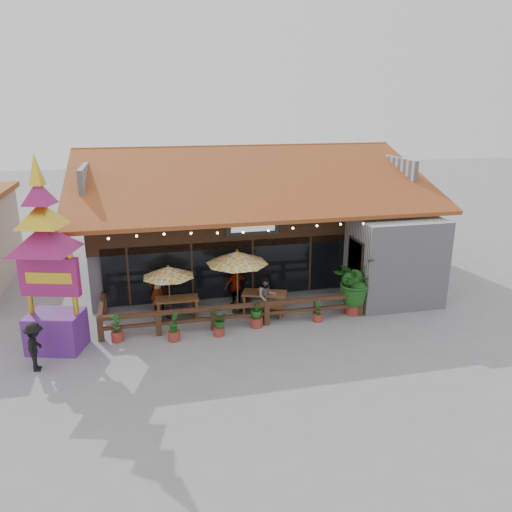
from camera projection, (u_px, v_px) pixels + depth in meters
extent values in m
plane|color=gray|center=(276.00, 318.00, 19.45)|extent=(100.00, 100.00, 0.00)
cube|color=#A5A5AA|center=(240.00, 227.00, 25.38)|extent=(14.00, 10.00, 4.00)
cube|color=#382212|center=(228.00, 229.00, 19.98)|extent=(11.00, 0.16, 1.60)
cube|color=black|center=(229.00, 269.00, 20.46)|extent=(10.00, 0.12, 2.40)
cube|color=#ECA86A|center=(228.00, 268.00, 20.64)|extent=(9.80, 0.05, 2.20)
cube|color=#A5A5AA|center=(394.00, 260.00, 20.67)|extent=(3.50, 2.70, 3.60)
cube|color=red|center=(355.00, 259.00, 20.08)|extent=(0.06, 1.20, 1.50)
cube|color=#382212|center=(355.00, 259.00, 20.08)|extent=(0.04, 1.34, 1.64)
cube|color=#994B22|center=(255.00, 180.00, 21.27)|extent=(15.50, 7.05, 2.37)
cube|color=#994B22|center=(227.00, 162.00, 27.79)|extent=(15.50, 7.05, 2.37)
cube|color=#994B22|center=(239.00, 146.00, 24.20)|extent=(15.50, 0.30, 0.12)
cube|color=#A5A5AA|center=(91.00, 178.00, 23.07)|extent=(0.20, 9.00, 1.80)
cube|color=#A5A5AA|center=(370.00, 169.00, 26.11)|extent=(0.20, 9.00, 1.80)
cube|color=black|center=(253.00, 228.00, 20.08)|extent=(2.20, 0.10, 0.55)
cube|color=silver|center=(253.00, 229.00, 20.03)|extent=(1.80, 0.02, 0.25)
cube|color=#382212|center=(128.00, 277.00, 19.55)|extent=(0.08, 0.08, 2.40)
cube|color=#382212|center=(192.00, 272.00, 20.09)|extent=(0.08, 0.08, 2.40)
cube|color=#382212|center=(253.00, 268.00, 20.64)|extent=(0.08, 0.08, 2.40)
cube|color=#382212|center=(310.00, 263.00, 21.18)|extent=(0.08, 0.08, 2.40)
sphere|color=#FDDE8B|center=(108.00, 239.00, 17.18)|extent=(0.09, 0.09, 0.09)
sphere|color=#FDDE8B|center=(137.00, 236.00, 17.38)|extent=(0.09, 0.09, 0.09)
sphere|color=#FDDE8B|center=(164.00, 234.00, 17.58)|extent=(0.09, 0.09, 0.09)
sphere|color=#FDDE8B|center=(191.00, 233.00, 17.80)|extent=(0.09, 0.09, 0.09)
sphere|color=#FDDE8B|center=(217.00, 233.00, 18.01)|extent=(0.09, 0.09, 0.09)
sphere|color=#FDDE8B|center=(243.00, 232.00, 18.23)|extent=(0.09, 0.09, 0.09)
sphere|color=#FDDE8B|center=(268.00, 231.00, 18.43)|extent=(0.09, 0.09, 0.09)
sphere|color=#FDDE8B|center=(293.00, 228.00, 18.63)|extent=(0.09, 0.09, 0.09)
sphere|color=#FDDE8B|center=(317.00, 226.00, 18.82)|extent=(0.09, 0.09, 0.09)
sphere|color=#FDDE8B|center=(341.00, 224.00, 19.02)|extent=(0.09, 0.09, 0.09)
sphere|color=#FDDE8B|center=(364.00, 224.00, 19.24)|extent=(0.09, 0.09, 0.09)
cube|color=#482919|center=(100.00, 329.00, 17.45)|extent=(0.20, 0.20, 0.90)
cube|color=#482919|center=(158.00, 324.00, 17.88)|extent=(0.20, 0.20, 0.90)
cube|color=#482919|center=(214.00, 318.00, 18.31)|extent=(0.20, 0.20, 0.90)
cube|color=#482919|center=(266.00, 313.00, 18.75)|extent=(0.20, 0.20, 0.90)
cube|color=#482919|center=(317.00, 309.00, 19.18)|extent=(0.20, 0.20, 0.90)
cube|color=#482919|center=(360.00, 305.00, 19.57)|extent=(0.20, 0.20, 0.90)
cube|color=#482919|center=(238.00, 306.00, 18.39)|extent=(9.80, 0.16, 0.14)
cube|color=#482919|center=(238.00, 316.00, 18.51)|extent=(9.80, 0.12, 0.12)
cube|color=#482919|center=(102.00, 305.00, 18.49)|extent=(0.16, 2.50, 0.14)
cube|color=#482919|center=(104.00, 303.00, 19.68)|extent=(0.20, 0.20, 0.90)
cylinder|color=brown|center=(169.00, 293.00, 19.22)|extent=(0.05, 0.05, 2.02)
cone|color=gold|center=(168.00, 272.00, 18.97)|extent=(2.60, 2.60, 0.39)
sphere|color=brown|center=(168.00, 266.00, 18.90)|extent=(0.09, 0.09, 0.09)
cylinder|color=black|center=(171.00, 317.00, 19.51)|extent=(0.39, 0.39, 0.05)
cylinder|color=brown|center=(237.00, 283.00, 19.63)|extent=(0.06, 0.06, 2.46)
cone|color=gold|center=(237.00, 257.00, 19.32)|extent=(3.11, 3.11, 0.48)
sphere|color=brown|center=(237.00, 251.00, 19.24)|extent=(0.11, 0.11, 0.11)
cylinder|color=black|center=(238.00, 311.00, 19.98)|extent=(0.47, 0.47, 0.06)
cube|color=brown|center=(177.00, 299.00, 19.32)|extent=(1.66, 0.81, 0.06)
cube|color=brown|center=(159.00, 309.00, 19.29)|extent=(0.10, 0.72, 0.76)
cube|color=brown|center=(196.00, 306.00, 19.58)|extent=(0.10, 0.72, 0.76)
cube|color=brown|center=(178.00, 312.00, 18.88)|extent=(1.65, 0.32, 0.05)
cube|color=brown|center=(176.00, 301.00, 19.94)|extent=(1.65, 0.32, 0.05)
cube|color=brown|center=(264.00, 293.00, 19.78)|extent=(1.91, 1.39, 0.07)
cube|color=brown|center=(246.00, 302.00, 20.00)|extent=(0.36, 0.74, 0.80)
cube|color=brown|center=(283.00, 304.00, 19.79)|extent=(0.36, 0.74, 0.80)
cube|color=brown|center=(262.00, 307.00, 19.31)|extent=(1.73, 0.91, 0.05)
cube|color=brown|center=(266.00, 295.00, 20.44)|extent=(1.73, 0.91, 0.05)
cube|color=#5A227F|center=(57.00, 331.00, 16.82)|extent=(2.03, 1.74, 1.30)
cube|color=#931B5F|center=(49.00, 277.00, 16.24)|extent=(1.95, 0.81, 1.30)
cube|color=gold|center=(49.00, 278.00, 16.10)|extent=(1.47, 0.46, 0.38)
cylinder|color=gold|center=(25.00, 285.00, 16.14)|extent=(0.17, 0.17, 2.17)
cylinder|color=gold|center=(75.00, 281.00, 16.47)|extent=(0.17, 0.17, 2.17)
pyramid|color=#931B5F|center=(43.00, 225.00, 15.73)|extent=(3.23, 3.23, 0.87)
pyramid|color=gold|center=(40.00, 203.00, 15.53)|extent=(2.29, 2.29, 0.76)
pyramid|color=#931B5F|center=(37.00, 180.00, 15.32)|extent=(1.48, 1.48, 0.76)
pyramid|color=gold|center=(34.00, 153.00, 15.08)|extent=(0.67, 0.67, 0.98)
cylinder|color=maroon|center=(353.00, 308.00, 19.80)|extent=(0.64, 0.64, 0.47)
imported|color=#1F5317|center=(355.00, 280.00, 19.45)|extent=(2.28, 2.27, 1.92)
sphere|color=#1F5317|center=(359.00, 289.00, 19.49)|extent=(0.64, 0.64, 0.64)
sphere|color=#1F5317|center=(350.00, 282.00, 19.60)|extent=(0.55, 0.55, 0.55)
imported|color=#382212|center=(158.00, 290.00, 19.80)|extent=(0.76, 0.62, 1.81)
imported|color=#382212|center=(266.00, 296.00, 19.44)|extent=(0.80, 0.63, 1.62)
imported|color=#382212|center=(236.00, 286.00, 20.36)|extent=(1.08, 0.65, 1.73)
imported|color=black|center=(35.00, 347.00, 15.44)|extent=(0.59, 1.02, 1.58)
cylinder|color=maroon|center=(117.00, 337.00, 17.51)|extent=(0.42, 0.42, 0.34)
imported|color=#1F5317|center=(116.00, 323.00, 17.36)|extent=(0.44, 0.38, 0.70)
cylinder|color=maroon|center=(174.00, 336.00, 17.57)|extent=(0.43, 0.43, 0.35)
imported|color=#1F5317|center=(173.00, 322.00, 17.41)|extent=(0.40, 0.46, 0.72)
cylinder|color=maroon|center=(219.00, 331.00, 17.94)|extent=(0.39, 0.39, 0.31)
imported|color=#1F5317|center=(219.00, 319.00, 17.80)|extent=(0.72, 0.67, 0.64)
cylinder|color=maroon|center=(256.00, 322.00, 18.63)|extent=(0.45, 0.45, 0.36)
imported|color=#1F5317|center=(256.00, 309.00, 18.47)|extent=(0.58, 0.58, 0.74)
cylinder|color=maroon|center=(318.00, 318.00, 19.11)|extent=(0.35, 0.35, 0.28)
imported|color=#1F5317|center=(318.00, 307.00, 18.99)|extent=(0.35, 0.37, 0.59)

